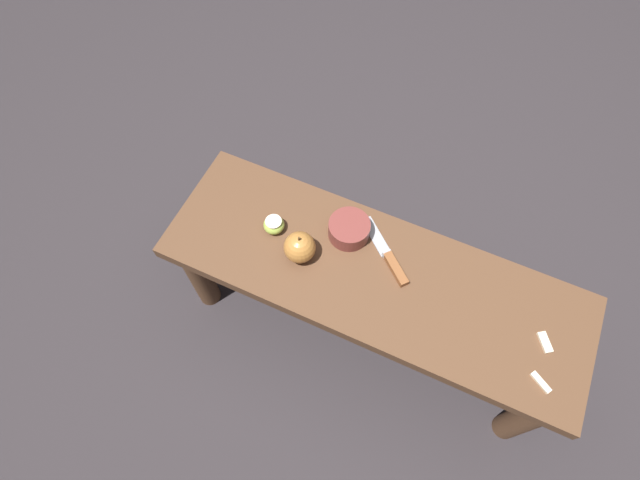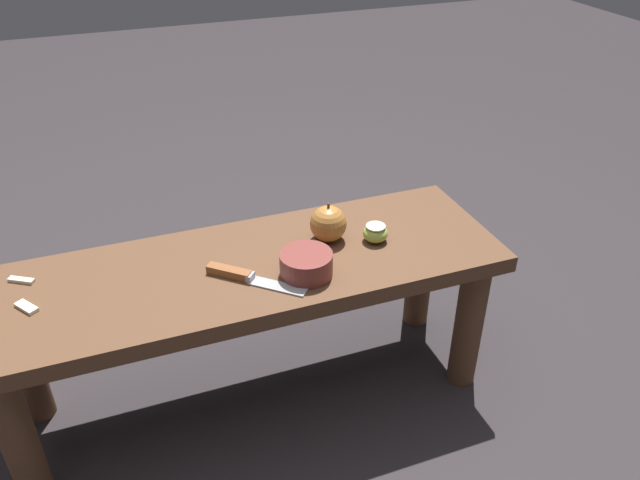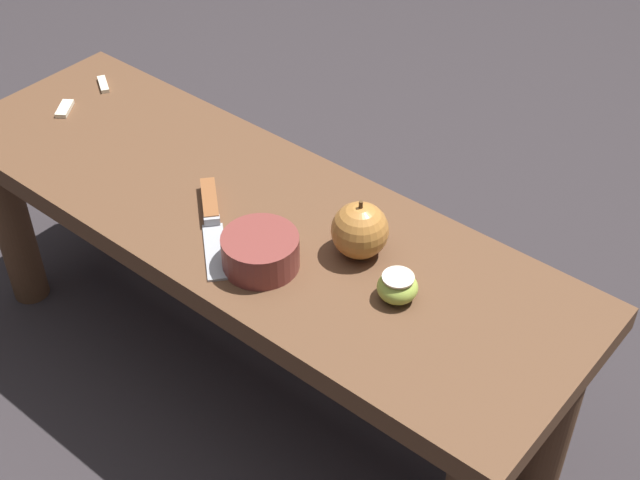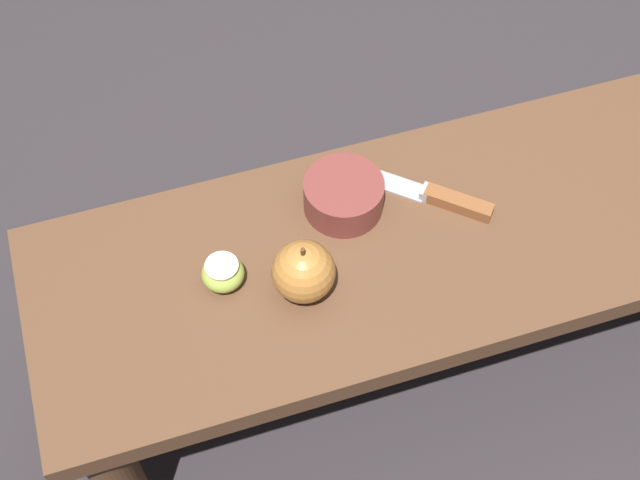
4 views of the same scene
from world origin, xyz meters
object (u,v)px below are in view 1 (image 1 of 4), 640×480
Objects in this scene: wooden_bench at (371,285)px; apple_whole at (300,247)px; apple_cut at (274,225)px; bowl at (349,229)px; knife at (390,260)px.

wooden_bench is 0.25m from apple_whole.
bowl is at bearing 19.89° from apple_cut.
apple_whole is 0.15m from bowl.
bowl is (0.10, 0.12, -0.02)m from apple_whole.
apple_whole is 0.11m from apple_cut.
knife is at bearing 63.66° from wooden_bench.
wooden_bench is 11.93× the size of apple_whole.
apple_cut is at bearing 156.67° from apple_whole.
knife is (0.03, 0.05, 0.09)m from wooden_bench.
wooden_bench is 6.11× the size of knife.
bowl reaches higher than apple_cut.
knife is 3.24× the size of apple_cut.
wooden_bench is 10.09× the size of bowl.
apple_whole is at bearing -23.33° from apple_cut.
wooden_bench is 0.18m from bowl.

